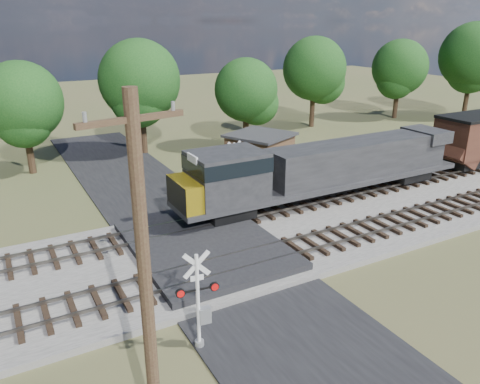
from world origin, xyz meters
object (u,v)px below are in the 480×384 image
crossing_signal_near (200,309)px  crossing_signal_far (233,175)px  equipment_shed (260,152)px  utility_pole (146,288)px

crossing_signal_near → crossing_signal_far: (8.22, 12.99, 0.01)m
equipment_shed → crossing_signal_far: bearing=-161.3°
crossing_signal_far → utility_pole: (-11.13, -16.57, 3.66)m
crossing_signal_near → utility_pole: 5.90m
equipment_shed → utility_pole: bearing=-151.8°
crossing_signal_far → utility_pole: 20.30m
crossing_signal_near → crossing_signal_far: crossing_signal_far is taller
crossing_signal_far → utility_pole: size_ratio=0.40×
crossing_signal_near → equipment_shed: crossing_signal_near is taller
crossing_signal_near → equipment_shed: size_ratio=0.67×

